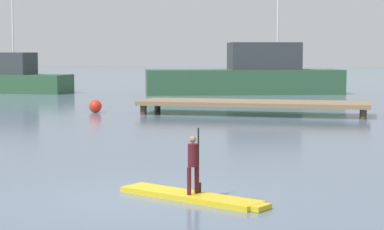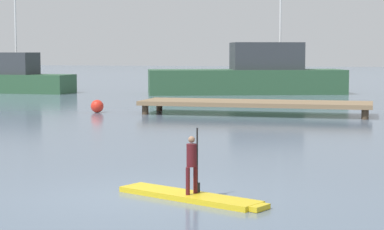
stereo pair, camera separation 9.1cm
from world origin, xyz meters
The scene contains 7 objects.
ground_plane centered at (0.00, 0.00, 0.00)m, with size 240.00×240.00×0.00m, color slate.
paddleboard_near centered at (0.97, 0.01, 0.05)m, with size 3.04×1.76×0.10m.
paddler_child_solo centered at (0.98, 0.03, 0.70)m, with size 0.25×0.36×1.20m.
fishing_boat_white_large centered at (-3.44, 32.85, 1.16)m, with size 12.91×7.40×9.38m.
fishing_boat_green_midground centered at (-19.23, 30.31, 1.03)m, with size 8.65×2.78×7.26m.
floating_dock centered at (-0.72, 17.77, 0.48)m, with size 9.80×2.70×0.58m.
mooring_buoy_near centered at (-7.67, 17.07, 0.29)m, with size 0.57×0.57×0.57m, color red.
Camera 2 is at (4.12, -12.39, 2.68)m, focal length 66.67 mm.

